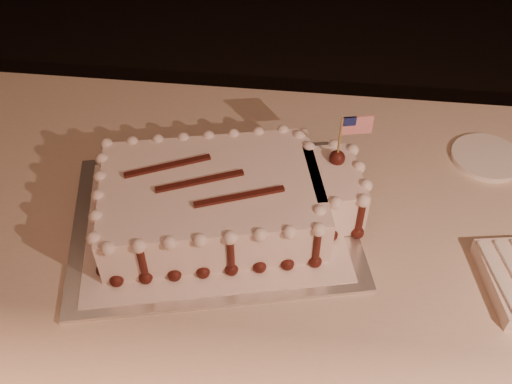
# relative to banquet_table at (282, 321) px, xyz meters

# --- Properties ---
(room_shell) EXTENTS (6.10, 8.10, 2.90)m
(room_shell) POSITION_rel_banquet_table_xyz_m (0.00, -0.60, 1.02)
(room_shell) COLOR black
(room_shell) RESTS_ON ground
(banquet_table) EXTENTS (2.40, 0.80, 0.75)m
(banquet_table) POSITION_rel_banquet_table_xyz_m (0.00, 0.00, 0.00)
(banquet_table) COLOR beige
(banquet_table) RESTS_ON ground
(cake_board) EXTENTS (0.60, 0.50, 0.01)m
(cake_board) POSITION_rel_banquet_table_xyz_m (-0.14, -0.04, 0.38)
(cake_board) COLOR silver
(cake_board) RESTS_ON banquet_table
(doily) EXTENTS (0.53, 0.45, 0.00)m
(doily) POSITION_rel_banquet_table_xyz_m (-0.14, -0.04, 0.38)
(doily) COLOR white
(doily) RESTS_ON cake_board
(sheet_cake) EXTENTS (0.51, 0.35, 0.19)m
(sheet_cake) POSITION_rel_banquet_table_xyz_m (-0.11, -0.03, 0.43)
(sheet_cake) COLOR white
(sheet_cake) RESTS_ON doily
(side_plate) EXTENTS (0.15, 0.15, 0.01)m
(side_plate) POSITION_rel_banquet_table_xyz_m (0.40, 0.20, 0.38)
(side_plate) COLOR white
(side_plate) RESTS_ON banquet_table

